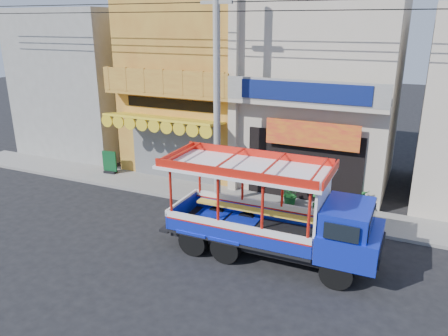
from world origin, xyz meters
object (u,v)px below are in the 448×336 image
object	(u,v)px
potted_plant_a	(290,194)
potted_plant_c	(364,201)
songthaew_truck	(285,215)
green_sign	(110,164)
potted_plant_b	(318,202)
utility_pole	(221,77)

from	to	relation	value
potted_plant_a	potted_plant_c	world-z (taller)	potted_plant_a
songthaew_truck	green_sign	size ratio (longest dim) A/B	6.18
green_sign	potted_plant_b	distance (m)	10.09
utility_pole	green_sign	bearing A→B (deg)	170.50
utility_pole	potted_plant_c	bearing A→B (deg)	14.81
songthaew_truck	green_sign	bearing A→B (deg)	157.33
songthaew_truck	potted_plant_c	xyz separation A→B (m)	(1.78, 4.44, -0.93)
potted_plant_a	potted_plant_c	size ratio (longest dim) A/B	1.02
potted_plant_a	potted_plant_b	world-z (taller)	potted_plant_b
green_sign	potted_plant_c	world-z (taller)	green_sign
potted_plant_a	songthaew_truck	bearing A→B (deg)	-140.18
green_sign	potted_plant_c	size ratio (longest dim) A/B	1.23
potted_plant_b	potted_plant_c	size ratio (longest dim) A/B	1.22
utility_pole	songthaew_truck	xyz separation A→B (m)	(3.52, -3.04, -3.54)
potted_plant_b	songthaew_truck	bearing A→B (deg)	134.61
songthaew_truck	potted_plant_c	size ratio (longest dim) A/B	7.60
utility_pole	potted_plant_a	size ratio (longest dim) A/B	31.54
green_sign	potted_plant_c	bearing A→B (deg)	1.73
potted_plant_c	green_sign	bearing A→B (deg)	-60.96
potted_plant_b	potted_plant_c	distance (m)	1.82
potted_plant_a	potted_plant_b	xyz separation A→B (m)	(1.22, -0.56, 0.09)
songthaew_truck	potted_plant_a	distance (m)	4.20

